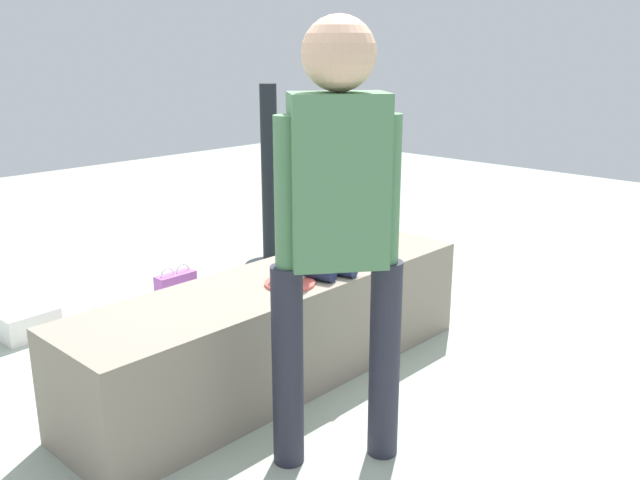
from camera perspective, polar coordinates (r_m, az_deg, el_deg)
ground_plane at (r=3.21m, az=-3.39°, el=-11.39°), size 12.00×12.00×0.00m
concrete_ledge at (r=3.11m, az=-3.46°, el=-7.45°), size 2.03×0.52×0.48m
child_seated at (r=3.07m, az=-0.92°, el=1.22°), size 0.29×0.34×0.48m
adult_standing at (r=2.28m, az=1.50°, el=2.59°), size 0.39×0.35×1.57m
cake_plate at (r=2.94m, az=-2.54°, el=-3.38°), size 0.22×0.22×0.07m
gift_bag at (r=3.70m, az=-11.93°, el=-5.11°), size 0.22×0.08×0.37m
railing_post at (r=4.55m, az=-4.21°, el=3.28°), size 0.36×0.36×1.25m
water_bottle_near_gift at (r=4.16m, az=-5.38°, el=-3.64°), size 0.06×0.06×0.19m
party_cup_red at (r=3.87m, az=-18.04°, el=-6.39°), size 0.08×0.08×0.11m
cake_box_white at (r=3.95m, az=-23.56°, el=-6.29°), size 0.30×0.28×0.14m
handbag_black_leather at (r=3.86m, az=-5.39°, el=-4.95°), size 0.27×0.14×0.29m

